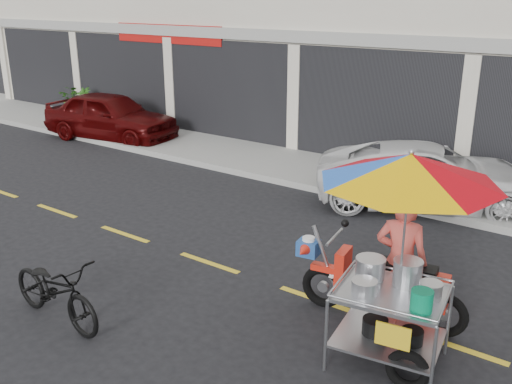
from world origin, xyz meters
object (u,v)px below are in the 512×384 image
Objects in this scene: white_pickup at (430,176)px; near_bicycle at (55,290)px; food_vendor_rig at (402,223)px; maroon_sedan at (110,116)px.

near_bicycle is (-2.40, -7.19, -0.17)m from white_pickup.
food_vendor_rig reaches higher than white_pickup.
white_pickup is (9.69, 0.00, -0.08)m from maroon_sedan.
maroon_sedan is 9.69m from white_pickup.
white_pickup is at bearing 96.66° from food_vendor_rig.
food_vendor_rig reaches higher than near_bicycle.
white_pickup is at bearing -98.75° from maroon_sedan.
near_bicycle is at bearing 137.91° from white_pickup.
food_vendor_rig is (1.40, -5.13, 1.00)m from white_pickup.
maroon_sedan is 2.37× the size of near_bicycle.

